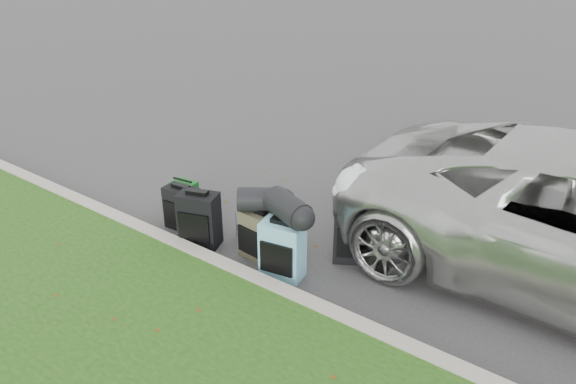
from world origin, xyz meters
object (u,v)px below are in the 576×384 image
Objects in this scene: suitcase_small_black at (183,208)px; suitcase_large_black_right at (353,234)px; suitcase_teal at (282,250)px; tote_navy at (251,225)px; tote_green at (184,195)px; suitcase_large_black_left at (199,219)px; suitcase_olive at (259,235)px.

suitcase_large_black_right reaches higher than suitcase_small_black.
suitcase_teal is at bearing -152.67° from suitcase_large_black_right.
tote_navy is (-0.82, 0.44, -0.17)m from suitcase_teal.
suitcase_large_black_right is 2.54m from tote_green.
suitcase_large_black_left reaches higher than tote_navy.
suitcase_small_black is 1.68m from suitcase_teal.
tote_green reaches higher than tote_navy.
suitcase_olive is (0.76, 0.20, -0.04)m from suitcase_large_black_left.
suitcase_large_black_left reaches higher than tote_green.
tote_navy is at bearing 162.28° from suitcase_large_black_right.
suitcase_large_black_right is (0.91, 0.61, 0.04)m from suitcase_olive.
suitcase_large_black_left reaches higher than suitcase_teal.
suitcase_teal is at bearing -20.89° from tote_green.
suitcase_large_black_right is at bearing 6.50° from suitcase_large_black_left.
suitcase_small_black is at bearing -52.37° from tote_green.
suitcase_teal is 2.05× the size of tote_navy.
suitcase_small_black is 1.22m from suitcase_olive.
tote_navy is (0.85, 0.34, -0.12)m from suitcase_small_black.
suitcase_small_black is 0.56m from tote_green.
tote_navy is (-0.37, 0.30, -0.14)m from suitcase_olive.
suitcase_large_black_right is 2.08× the size of tote_navy.
suitcase_small_black is 0.92m from tote_navy.
suitcase_small_black is 2.23m from suitcase_large_black_right.
suitcase_small_black reaches higher than tote_green.
suitcase_olive is (1.22, 0.03, 0.02)m from suitcase_small_black.
suitcase_large_black_right is 1.33m from tote_navy.
suitcase_large_black_right reaches higher than tote_navy.
suitcase_olive is 1.66m from tote_green.
suitcase_large_black_left is 1.80× the size of tote_green.
tote_green is at bearing 154.48° from suitcase_large_black_right.
suitcase_olive is 0.90× the size of suitcase_teal.
tote_green is at bearing 172.67° from suitcase_olive.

